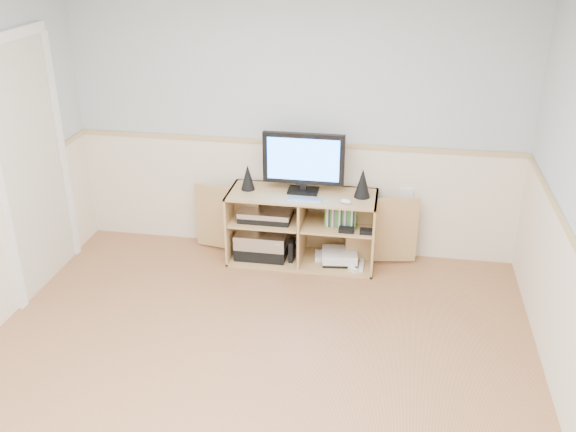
# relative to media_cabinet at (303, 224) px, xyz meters

# --- Properties ---
(room) EXTENTS (4.04, 4.54, 2.54)m
(room) POSITION_rel_media_cabinet_xyz_m (-0.17, -1.91, 0.88)
(room) COLOR tan
(room) RESTS_ON ground
(media_cabinet) EXTENTS (2.02, 0.49, 0.65)m
(media_cabinet) POSITION_rel_media_cabinet_xyz_m (0.00, 0.00, 0.00)
(media_cabinet) COLOR tan
(media_cabinet) RESTS_ON floor
(monitor) EXTENTS (0.70, 0.18, 0.53)m
(monitor) POSITION_rel_media_cabinet_xyz_m (-0.00, -0.01, 0.61)
(monitor) COLOR black
(monitor) RESTS_ON media_cabinet
(speaker_left) EXTENTS (0.12, 0.12, 0.23)m
(speaker_left) POSITION_rel_media_cabinet_xyz_m (-0.49, -0.04, 0.43)
(speaker_left) COLOR black
(speaker_left) RESTS_ON media_cabinet
(speaker_right) EXTENTS (0.14, 0.14, 0.26)m
(speaker_right) POSITION_rel_media_cabinet_xyz_m (0.51, -0.04, 0.45)
(speaker_right) COLOR black
(speaker_right) RESTS_ON media_cabinet
(keyboard) EXTENTS (0.28, 0.12, 0.01)m
(keyboard) POSITION_rel_media_cabinet_xyz_m (0.04, -0.20, 0.32)
(keyboard) COLOR silver
(keyboard) RESTS_ON media_cabinet
(mouse) EXTENTS (0.11, 0.09, 0.04)m
(mouse) POSITION_rel_media_cabinet_xyz_m (0.39, -0.20, 0.34)
(mouse) COLOR white
(mouse) RESTS_ON media_cabinet
(av_components) EXTENTS (0.53, 0.34, 0.47)m
(av_components) POSITION_rel_media_cabinet_xyz_m (-0.35, -0.06, -0.11)
(av_components) COLOR black
(av_components) RESTS_ON media_cabinet
(game_consoles) EXTENTS (0.46, 0.30, 0.11)m
(game_consoles) POSITION_rel_media_cabinet_xyz_m (0.33, -0.07, -0.26)
(game_consoles) COLOR white
(game_consoles) RESTS_ON media_cabinet
(game_cases) EXTENTS (0.27, 0.14, 0.19)m
(game_cases) POSITION_rel_media_cabinet_xyz_m (0.34, -0.08, 0.15)
(game_cases) COLOR #3F8C3F
(game_cases) RESTS_ON media_cabinet
(wall_outlet) EXTENTS (0.12, 0.03, 0.12)m
(wall_outlet) POSITION_rel_media_cabinet_xyz_m (0.89, 0.20, 0.27)
(wall_outlet) COLOR white
(wall_outlet) RESTS_ON wall_back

